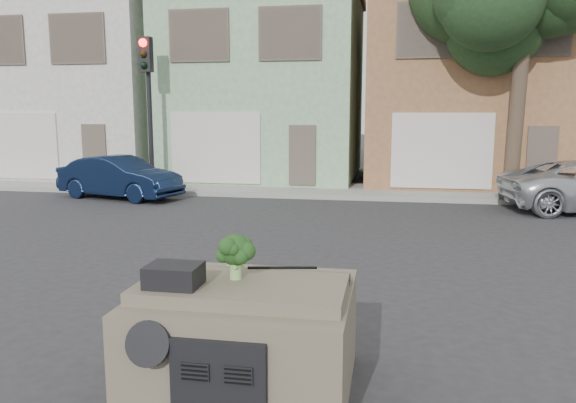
# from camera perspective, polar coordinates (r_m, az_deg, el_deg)

# --- Properties ---
(ground_plane) EXTENTS (120.00, 120.00, 0.00)m
(ground_plane) POSITION_cam_1_polar(r_m,az_deg,el_deg) (8.54, 0.90, -9.22)
(ground_plane) COLOR #303033
(ground_plane) RESTS_ON ground
(sidewalk) EXTENTS (40.00, 3.00, 0.15)m
(sidewalk) POSITION_cam_1_polar(r_m,az_deg,el_deg) (18.73, 6.12, 1.05)
(sidewalk) COLOR gray
(sidewalk) RESTS_ON ground
(townhouse_white) EXTENTS (7.20, 8.20, 7.55)m
(townhouse_white) POSITION_cam_1_polar(r_m,az_deg,el_deg) (25.67, -18.80, 11.08)
(townhouse_white) COLOR beige
(townhouse_white) RESTS_ON ground
(townhouse_mint) EXTENTS (7.20, 8.20, 7.55)m
(townhouse_mint) POSITION_cam_1_polar(r_m,az_deg,el_deg) (23.03, -1.87, 11.83)
(townhouse_mint) COLOR #8EB88C
(townhouse_mint) RESTS_ON ground
(townhouse_tan) EXTENTS (7.20, 8.20, 7.55)m
(townhouse_tan) POSITION_cam_1_polar(r_m,az_deg,el_deg) (22.68, 17.39, 11.46)
(townhouse_tan) COLOR #946541
(townhouse_tan) RESTS_ON ground
(navy_sedan) EXTENTS (4.24, 2.41, 1.32)m
(navy_sedan) POSITION_cam_1_polar(r_m,az_deg,el_deg) (18.34, -16.63, 0.31)
(navy_sedan) COLOR #0E1A37
(navy_sedan) RESTS_ON ground
(traffic_signal) EXTENTS (0.40, 0.40, 5.10)m
(traffic_signal) POSITION_cam_1_polar(r_m,az_deg,el_deg) (19.16, -13.97, 8.45)
(traffic_signal) COLOR black
(traffic_signal) RESTS_ON ground
(tree_near) EXTENTS (4.40, 4.00, 8.50)m
(tree_near) POSITION_cam_1_polar(r_m,az_deg,el_deg) (18.24, 22.51, 13.36)
(tree_near) COLOR #1F391C
(tree_near) RESTS_ON ground
(car_dashboard) EXTENTS (2.00, 1.80, 1.12)m
(car_dashboard) POSITION_cam_1_polar(r_m,az_deg,el_deg) (5.59, -4.23, -13.28)
(car_dashboard) COLOR #695F4C
(car_dashboard) RESTS_ON ground
(instrument_hump) EXTENTS (0.48, 0.38, 0.20)m
(instrument_hump) POSITION_cam_1_polar(r_m,az_deg,el_deg) (5.23, -11.50, -7.36)
(instrument_hump) COLOR black
(instrument_hump) RESTS_ON car_dashboard
(wiper_arm) EXTENTS (0.69, 0.15, 0.02)m
(wiper_arm) POSITION_cam_1_polar(r_m,az_deg,el_deg) (5.69, -0.58, -6.74)
(wiper_arm) COLOR black
(wiper_arm) RESTS_ON car_dashboard
(broccoli) EXTENTS (0.47, 0.47, 0.44)m
(broccoli) POSITION_cam_1_polar(r_m,az_deg,el_deg) (5.33, -5.36, -5.54)
(broccoli) COLOR #183714
(broccoli) RESTS_ON car_dashboard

